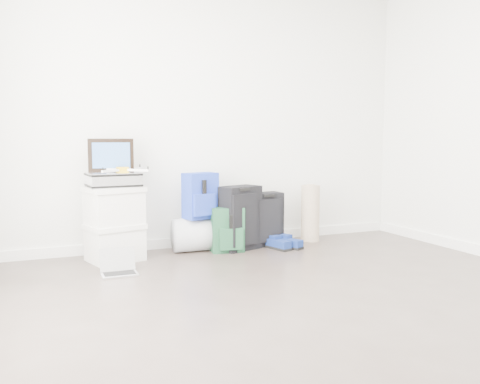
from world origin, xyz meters
name	(u,v)px	position (x,y,z in m)	size (l,w,h in m)	color
ground	(341,324)	(0.00, 0.00, 0.00)	(5.00, 5.00, 0.00)	#3A2F2A
room_envelope	(346,30)	(0.00, 0.02, 1.72)	(4.52, 5.02, 2.71)	white
boxes_stack	(114,224)	(-0.99, 2.16, 0.34)	(0.56, 0.50, 0.68)	silver
briefcase	(113,180)	(-0.99, 2.16, 0.74)	(0.44, 0.32, 0.13)	#B2B2B7
painting	(111,155)	(-0.99, 2.26, 0.96)	(0.40, 0.11, 0.30)	black
drone	(122,170)	(-0.91, 2.14, 0.83)	(0.42, 0.42, 0.05)	gold
duffel_bag	(200,234)	(-0.15, 2.25, 0.16)	(0.33, 0.33, 0.53)	gray
blue_backpack	(201,197)	(-0.15, 2.22, 0.55)	(0.36, 0.30, 0.45)	navy
large_suitcase	(240,218)	(0.24, 2.15, 0.32)	(0.47, 0.38, 0.64)	black
green_backpack	(228,230)	(0.09, 2.10, 0.21)	(0.34, 0.27, 0.44)	#163E27
carry_on	(265,219)	(0.56, 2.23, 0.28)	(0.36, 0.25, 0.55)	black
shoes	(284,244)	(0.66, 2.01, 0.05)	(0.33, 0.30, 0.09)	black
rolled_rug	(310,213)	(1.11, 2.25, 0.30)	(0.20, 0.20, 0.61)	gray
laptop	(119,268)	(-1.04, 1.68, 0.05)	(0.29, 0.21, 0.21)	#B8B8BD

